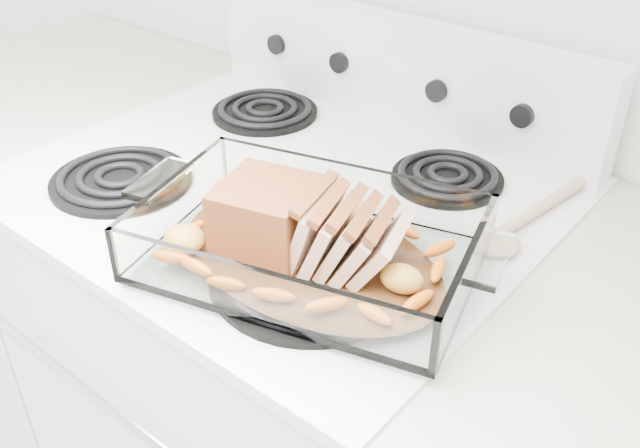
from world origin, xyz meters
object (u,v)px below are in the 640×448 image
Objects in this scene: electric_range at (291,391)px; counter_left at (82,264)px; baking_dish at (310,249)px; pork_roast at (296,222)px.

counter_left is (-0.67, -0.00, -0.02)m from electric_range.
electric_range reaches higher than counter_left.
counter_left is at bearing -179.90° from electric_range.
baking_dish is 0.04m from pork_roast.
counter_left is at bearing 154.64° from pork_roast.
baking_dish is at bearing -15.39° from pork_roast.
baking_dish is (0.17, -0.14, 0.48)m from electric_range.
pork_roast reaches higher than baking_dish.
counter_left is 0.98m from baking_dish.
electric_range is 1.20× the size of counter_left.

